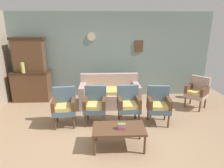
# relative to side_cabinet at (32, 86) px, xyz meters

# --- Properties ---
(ground_plane) EXTENTS (7.68, 7.68, 0.00)m
(ground_plane) POSITION_rel_side_cabinet_xyz_m (2.49, -2.25, -0.47)
(ground_plane) COLOR #997A5B
(wall_back_with_decor) EXTENTS (6.40, 0.09, 2.70)m
(wall_back_with_decor) POSITION_rel_side_cabinet_xyz_m (2.49, 0.38, 0.89)
(wall_back_with_decor) COLOR gray
(wall_back_with_decor) RESTS_ON ground
(side_cabinet) EXTENTS (1.16, 0.55, 0.93)m
(side_cabinet) POSITION_rel_side_cabinet_xyz_m (0.00, 0.00, 0.00)
(side_cabinet) COLOR brown
(side_cabinet) RESTS_ON ground
(cabinet_upper_hutch) EXTENTS (0.99, 0.38, 1.03)m
(cabinet_upper_hutch) POSITION_rel_side_cabinet_xyz_m (0.00, 0.08, 0.98)
(cabinet_upper_hutch) COLOR brown
(cabinet_upper_hutch) RESTS_ON side_cabinet
(vase_on_cabinet) EXTENTS (0.10, 0.10, 0.32)m
(vase_on_cabinet) POSITION_rel_side_cabinet_xyz_m (-0.13, -0.19, 0.62)
(vase_on_cabinet) COLOR #B5C362
(vase_on_cabinet) RESTS_ON side_cabinet
(floral_couch) EXTENTS (1.73, 0.82, 0.90)m
(floral_couch) POSITION_rel_side_cabinet_xyz_m (2.43, -0.51, -0.14)
(floral_couch) COLOR tan
(floral_couch) RESTS_ON ground
(armchair_by_doorway) EXTENTS (0.57, 0.54, 0.90)m
(armchair_by_doorway) POSITION_rel_side_cabinet_xyz_m (1.33, -1.65, 0.03)
(armchair_by_doorway) COLOR slate
(armchair_by_doorway) RESTS_ON ground
(armchair_near_couch_end) EXTENTS (0.55, 0.52, 0.90)m
(armchair_near_couch_end) POSITION_rel_side_cabinet_xyz_m (2.05, -1.58, 0.03)
(armchair_near_couch_end) COLOR slate
(armchair_near_couch_end) RESTS_ON ground
(armchair_near_cabinet) EXTENTS (0.54, 0.52, 0.90)m
(armchair_near_cabinet) POSITION_rel_side_cabinet_xyz_m (2.85, -1.58, 0.03)
(armchair_near_cabinet) COLOR slate
(armchair_near_cabinet) RESTS_ON ground
(armchair_row_middle) EXTENTS (0.56, 0.54, 0.90)m
(armchair_row_middle) POSITION_rel_side_cabinet_xyz_m (3.56, -1.65, 0.03)
(armchair_row_middle) COLOR slate
(armchair_row_middle) RESTS_ON ground
(wingback_chair_by_fireplace) EXTENTS (0.71, 0.71, 0.90)m
(wingback_chair_by_fireplace) POSITION_rel_side_cabinet_xyz_m (4.92, -0.80, 0.03)
(wingback_chair_by_fireplace) COLOR tan
(wingback_chair_by_fireplace) RESTS_ON ground
(coffee_table) EXTENTS (1.00, 0.56, 0.42)m
(coffee_table) POSITION_rel_side_cabinet_xyz_m (2.55, -2.60, -0.09)
(coffee_table) COLOR brown
(coffee_table) RESTS_ON ground
(book_stack_on_table) EXTENTS (0.15, 0.11, 0.10)m
(book_stack_on_table) POSITION_rel_side_cabinet_xyz_m (2.58, -2.64, 0.00)
(book_stack_on_table) COLOR #AD4B68
(book_stack_on_table) RESTS_ON coffee_table
(floor_vase_by_wall) EXTENTS (0.22, 0.22, 0.66)m
(floor_vase_by_wall) POSITION_rel_side_cabinet_xyz_m (5.34, -0.10, -0.14)
(floor_vase_by_wall) COLOR #5B6044
(floor_vase_by_wall) RESTS_ON ground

